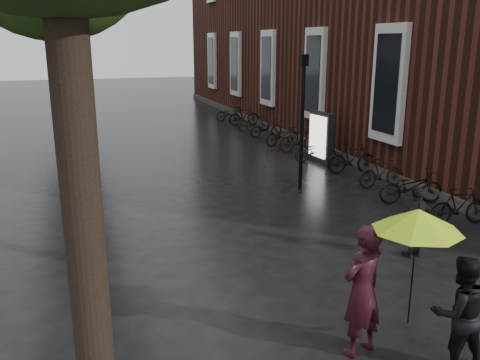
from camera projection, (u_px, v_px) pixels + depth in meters
name	position (u px, v px, depth m)	size (l,w,h in m)	color
brick_building	(373.00, 4.00, 24.60)	(10.20, 33.20, 12.00)	#38160F
person_burgundy	(362.00, 291.00, 6.98)	(0.70, 0.46, 1.93)	black
person_black	(459.00, 313.00, 6.71)	(0.78, 0.61, 1.61)	black
lime_umbrella	(418.00, 220.00, 6.49)	(1.17, 1.17, 1.71)	black
pedestrian_walking	(416.00, 222.00, 10.26)	(0.87, 0.36, 1.48)	black
parked_bicycles	(309.00, 145.00, 19.40)	(2.05, 19.99, 1.03)	black
ad_lightbox	(321.00, 137.00, 18.31)	(0.28, 1.21, 1.83)	black
lamp_post	(302.00, 109.00, 14.57)	(0.20, 0.20, 3.92)	black
cycle_sign	(78.00, 108.00, 20.86)	(0.13, 0.44, 2.44)	#262628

